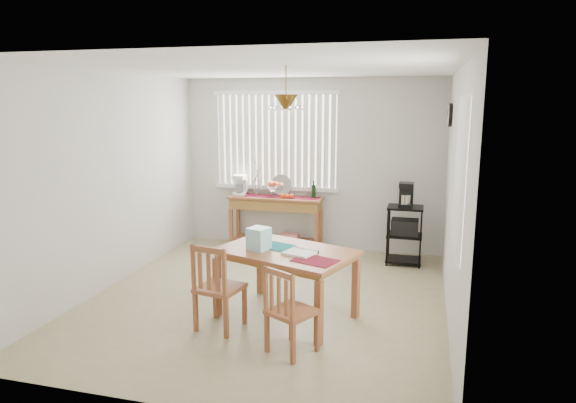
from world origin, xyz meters
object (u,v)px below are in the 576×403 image
(cart_items, at_px, (406,195))
(chair_right, at_px, (289,311))
(sideboard, at_px, (276,210))
(wire_cart, at_px, (405,229))
(chair_left, at_px, (218,288))
(dining_table, at_px, (286,258))

(cart_items, height_order, chair_right, cart_items)
(sideboard, xyz_separation_m, cart_items, (1.95, -0.28, 0.37))
(wire_cart, distance_m, cart_items, 0.48)
(cart_items, distance_m, chair_left, 3.20)
(chair_right, bearing_deg, chair_left, 159.99)
(sideboard, relative_size, wire_cart, 1.76)
(cart_items, height_order, chair_left, cart_items)
(dining_table, xyz_separation_m, chair_left, (-0.57, -0.48, -0.21))
(wire_cart, relative_size, chair_left, 0.92)
(cart_items, xyz_separation_m, chair_right, (-0.88, -2.96, -0.58))
(cart_items, xyz_separation_m, dining_table, (-1.12, -2.18, -0.33))
(cart_items, bearing_deg, dining_table, -117.29)
(chair_left, bearing_deg, dining_table, 40.16)
(sideboard, distance_m, chair_left, 2.95)
(wire_cart, bearing_deg, dining_table, -117.38)
(sideboard, relative_size, chair_right, 1.76)
(wire_cart, distance_m, chair_left, 3.15)
(dining_table, height_order, chair_right, chair_right)
(sideboard, height_order, chair_right, chair_right)
(dining_table, xyz_separation_m, chair_right, (0.24, -0.78, -0.25))
(dining_table, bearing_deg, cart_items, 62.71)
(sideboard, bearing_deg, wire_cart, -8.30)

